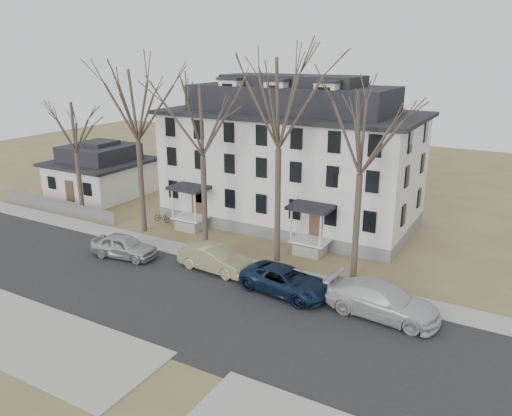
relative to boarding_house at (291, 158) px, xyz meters
The scene contains 17 objects.
ground 18.85m from the boarding_house, 83.64° to the right, with size 120.00×120.00×0.00m, color olive.
main_road 16.96m from the boarding_house, 82.85° to the right, with size 120.00×10.00×0.04m, color #27272A.
far_sidewalk 11.49m from the boarding_house, 78.64° to the right, with size 120.00×2.00×0.08m, color #A09F97.
yellow_curb 13.99m from the boarding_house, 57.18° to the right, with size 14.00×0.25×0.06m, color gold.
boarding_house is the anchor object (origin of this frame).
small_house 20.34m from the boarding_house, behind, with size 8.70×8.70×5.00m.
fence 21.48m from the boarding_house, 156.01° to the right, with size 14.00×0.06×1.20m, color gray.
tree_far_left 13.12m from the boarding_house, 137.82° to the right, with size 8.40×8.40×13.72m.
tree_mid_left 9.66m from the boarding_house, 110.20° to the right, with size 7.80×7.80×12.74m.
tree_center 10.39m from the boarding_house, 69.80° to the right, with size 9.00×9.00×14.70m.
tree_mid_right 12.51m from the boarding_house, 43.81° to the right, with size 7.80×7.80×12.74m.
tree_bungalow 18.17m from the boarding_house, 152.99° to the right, with size 6.60×6.60×10.78m.
car_silver 15.23m from the boarding_house, 116.77° to the right, with size 1.92×4.78×1.63m, color #B2B2B2.
car_tan 12.56m from the boarding_house, 88.74° to the right, with size 1.78×5.10×1.68m, color #9A946A.
car_navy 14.33m from the boarding_house, 64.89° to the right, with size 2.61×5.66×1.57m, color #12223B.
car_white 17.27m from the boarding_house, 46.58° to the right, with size 2.53×6.22×1.80m, color silver.
bicycle_left 11.92m from the boarding_house, 147.76° to the right, with size 0.54×1.56×0.82m, color black.
Camera 1 is at (15.45, -18.62, 13.86)m, focal length 35.00 mm.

